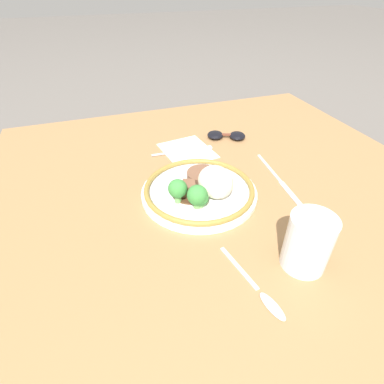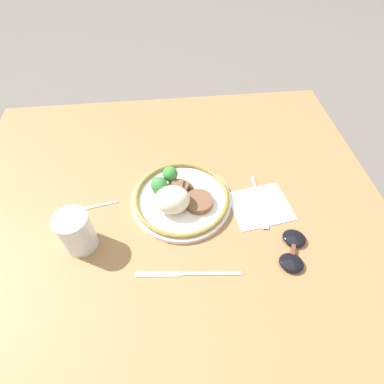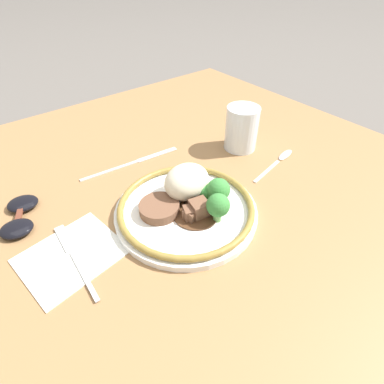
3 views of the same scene
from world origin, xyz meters
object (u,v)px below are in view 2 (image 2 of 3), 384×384
object	(u,v)px
knife	(184,274)
sunglasses	(292,250)
spoon	(72,211)
juice_glass	(76,233)
plate	(178,197)
fork	(259,206)

from	to	relation	value
knife	sunglasses	bearing A→B (deg)	-168.22
knife	spoon	xyz separation A→B (m)	(0.27, -0.20, 0.00)
juice_glass	spoon	xyz separation A→B (m)	(0.04, -0.10, -0.04)
juice_glass	knife	world-z (taller)	juice_glass
juice_glass	spoon	distance (m)	0.11
spoon	sunglasses	xyz separation A→B (m)	(-0.52, 0.17, 0.01)
knife	spoon	world-z (taller)	spoon
sunglasses	plate	bearing A→B (deg)	-11.14
plate	spoon	distance (m)	0.27
sunglasses	juice_glass	bearing A→B (deg)	14.99
juice_glass	knife	distance (m)	0.26
fork	spoon	size ratio (longest dim) A/B	1.07
plate	knife	xyz separation A→B (m)	(0.00, 0.20, -0.02)
fork	knife	xyz separation A→B (m)	(0.21, 0.16, -0.00)
knife	sunglasses	xyz separation A→B (m)	(-0.25, -0.03, 0.01)
sunglasses	spoon	bearing A→B (deg)	5.55
plate	fork	world-z (taller)	plate
juice_glass	fork	bearing A→B (deg)	-172.23
juice_glass	sunglasses	size ratio (longest dim) A/B	0.81
juice_glass	fork	xyz separation A→B (m)	(-0.44, -0.06, -0.04)
juice_glass	spoon	bearing A→B (deg)	-69.14
plate	knife	distance (m)	0.20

